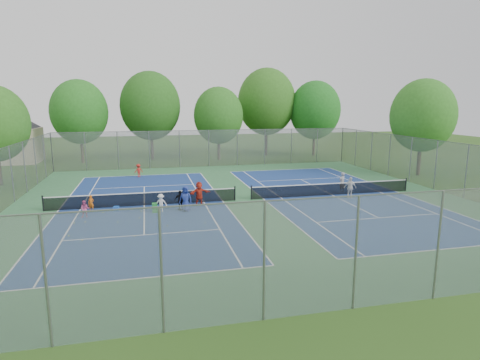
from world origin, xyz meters
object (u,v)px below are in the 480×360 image
Objects in this scene: net_left at (144,199)px; instructor at (342,182)px; ball_crate at (116,209)px; ball_hopper at (155,208)px; net_right at (332,189)px.

instructor is at bearing 2.81° from net_left.
instructor is at bearing 5.62° from ball_crate.
net_left is 2.07m from ball_hopper.
instructor is (16.97, 1.67, 0.65)m from ball_crate.
net_left reaches higher than ball_hopper.
ball_crate is at bearing -176.65° from net_right.
instructor is (15.19, 0.75, 0.34)m from net_left.
ball_hopper is (2.45, -1.03, 0.17)m from ball_crate.
ball_crate is 0.54× the size of ball_hopper.
net_left is 15.21m from instructor.
ball_hopper is at bearing -71.06° from net_left.
net_right is at bearing 8.34° from ball_hopper.
instructor reaches higher than net_right.
net_right is at bearing 12.37° from instructor.
net_right is 20.47× the size of ball_hopper.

